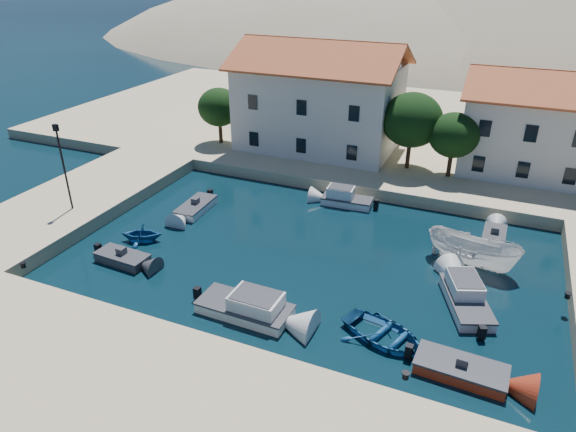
% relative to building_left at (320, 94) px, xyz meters
% --- Properties ---
extents(ground, '(400.00, 400.00, 0.00)m').
position_rel_building_left_xyz_m(ground, '(6.00, -28.00, -5.94)').
color(ground, black).
rests_on(ground, ground).
extents(quay_west, '(8.00, 20.00, 1.00)m').
position_rel_building_left_xyz_m(quay_west, '(-13.00, -18.00, -5.44)').
color(quay_west, '#C7B688').
rests_on(quay_west, ground).
extents(quay_north, '(80.00, 36.00, 1.00)m').
position_rel_building_left_xyz_m(quay_north, '(8.00, 10.00, -5.44)').
color(quay_north, '#C7B688').
rests_on(quay_north, ground).
extents(hills, '(254.00, 176.00, 99.00)m').
position_rel_building_left_xyz_m(hills, '(26.64, 95.62, -29.34)').
color(hills, '#9B8A69').
rests_on(hills, ground).
extents(building_left, '(14.70, 9.45, 9.70)m').
position_rel_building_left_xyz_m(building_left, '(0.00, 0.00, 0.00)').
color(building_left, silver).
rests_on(building_left, quay_north).
extents(building_mid, '(10.50, 8.40, 8.30)m').
position_rel_building_left_xyz_m(building_mid, '(18.00, 1.00, -0.71)').
color(building_mid, silver).
rests_on(building_mid, quay_north).
extents(trees, '(37.30, 5.30, 6.45)m').
position_rel_building_left_xyz_m(trees, '(10.51, -2.54, -1.10)').
color(trees, '#382314').
rests_on(trees, quay_north).
extents(lamppost, '(0.35, 0.25, 6.22)m').
position_rel_building_left_xyz_m(lamppost, '(-11.50, -20.00, -1.18)').
color(lamppost, black).
rests_on(lamppost, quay_west).
extents(bollards, '(29.36, 9.56, 0.30)m').
position_rel_building_left_xyz_m(bollards, '(8.80, -24.13, -4.79)').
color(bollards, black).
rests_on(bollards, ground).
extents(motorboat_grey_sw, '(3.51, 1.71, 1.25)m').
position_rel_building_left_xyz_m(motorboat_grey_sw, '(-4.53, -23.20, -5.64)').
color(motorboat_grey_sw, '#38393E').
rests_on(motorboat_grey_sw, ground).
extents(cabin_cruiser_south, '(5.18, 2.31, 1.60)m').
position_rel_building_left_xyz_m(cabin_cruiser_south, '(4.94, -24.79, -5.46)').
color(cabin_cruiser_south, silver).
rests_on(cabin_cruiser_south, ground).
extents(rowboat_south, '(5.39, 4.60, 0.95)m').
position_rel_building_left_xyz_m(rowboat_south, '(12.36, -23.89, -5.94)').
color(rowboat_south, '#184D84').
rests_on(rowboat_south, ground).
extents(motorboat_red_se, '(4.19, 2.03, 1.25)m').
position_rel_building_left_xyz_m(motorboat_red_se, '(16.14, -24.90, -5.64)').
color(motorboat_red_se, maroon).
rests_on(motorboat_red_se, ground).
extents(cabin_cruiser_east, '(3.51, 5.09, 1.60)m').
position_rel_building_left_xyz_m(cabin_cruiser_east, '(15.79, -19.41, -5.46)').
color(cabin_cruiser_east, silver).
rests_on(cabin_cruiser_east, ground).
extents(boat_east, '(6.12, 3.43, 2.23)m').
position_rel_building_left_xyz_m(boat_east, '(15.61, -14.92, -5.94)').
color(boat_east, silver).
rests_on(boat_east, ground).
extents(motorboat_white_ne, '(1.51, 3.13, 1.25)m').
position_rel_building_left_xyz_m(motorboat_white_ne, '(16.72, -11.09, -5.64)').
color(motorboat_white_ne, silver).
rests_on(motorboat_white_ne, ground).
extents(rowboat_west, '(3.41, 3.20, 1.44)m').
position_rel_building_left_xyz_m(rowboat_west, '(-5.13, -20.47, -5.94)').
color(rowboat_west, '#184D84').
rests_on(rowboat_west, ground).
extents(motorboat_white_west, '(1.90, 3.95, 1.25)m').
position_rel_building_left_xyz_m(motorboat_white_west, '(-4.28, -15.10, -5.64)').
color(motorboat_white_west, silver).
rests_on(motorboat_white_west, ground).
extents(cabin_cruiser_north, '(3.94, 1.84, 1.60)m').
position_rel_building_left_xyz_m(cabin_cruiser_north, '(5.91, -9.59, -5.46)').
color(cabin_cruiser_north, silver).
rests_on(cabin_cruiser_north, ground).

